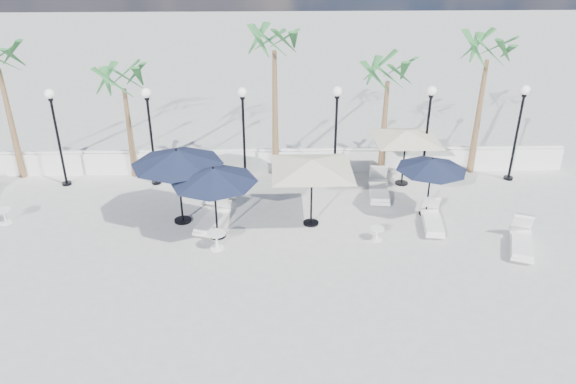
{
  "coord_description": "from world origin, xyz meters",
  "views": [
    {
      "loc": [
        1.1,
        -13.57,
        9.51
      ],
      "look_at": [
        1.57,
        2.57,
        1.5
      ],
      "focal_mm": 35.0,
      "sensor_mm": 36.0,
      "label": 1
    }
  ],
  "objects_px": {
    "lounger_2": "(233,184)",
    "parasol_cream_sq_a": "(312,160)",
    "lounger_5": "(212,219)",
    "parasol_cream_sq_b": "(407,131)",
    "lounger_3": "(224,189)",
    "lounger_7": "(433,220)",
    "lounger_4": "(379,189)",
    "parasol_navy_left": "(177,158)",
    "lounger_6": "(522,242)",
    "parasol_navy_mid": "(214,175)",
    "parasol_navy_right": "(432,165)"
  },
  "relations": [
    {
      "from": "lounger_2",
      "to": "parasol_cream_sq_a",
      "type": "distance_m",
      "value": 4.48
    },
    {
      "from": "lounger_5",
      "to": "parasol_cream_sq_b",
      "type": "bearing_deg",
      "value": 40.82
    },
    {
      "from": "lounger_3",
      "to": "lounger_5",
      "type": "xyz_separation_m",
      "value": [
        -0.24,
        -2.27,
        -0.02
      ]
    },
    {
      "from": "lounger_7",
      "to": "lounger_3",
      "type": "bearing_deg",
      "value": 168.53
    },
    {
      "from": "lounger_3",
      "to": "lounger_4",
      "type": "xyz_separation_m",
      "value": [
        5.81,
        -0.14,
        0.01
      ]
    },
    {
      "from": "lounger_4",
      "to": "lounger_5",
      "type": "distance_m",
      "value": 6.41
    },
    {
      "from": "lounger_2",
      "to": "parasol_navy_left",
      "type": "bearing_deg",
      "value": -115.68
    },
    {
      "from": "lounger_6",
      "to": "parasol_navy_left",
      "type": "distance_m",
      "value": 11.35
    },
    {
      "from": "parasol_navy_mid",
      "to": "parasol_cream_sq_a",
      "type": "xyz_separation_m",
      "value": [
        3.13,
        0.73,
        0.18
      ]
    },
    {
      "from": "parasol_navy_left",
      "to": "parasol_navy_right",
      "type": "xyz_separation_m",
      "value": [
        8.51,
        0.25,
        -0.47
      ]
    },
    {
      "from": "lounger_6",
      "to": "parasol_cream_sq_a",
      "type": "bearing_deg",
      "value": -174.82
    },
    {
      "from": "parasol_navy_left",
      "to": "parasol_navy_mid",
      "type": "height_order",
      "value": "parasol_navy_left"
    },
    {
      "from": "parasol_navy_left",
      "to": "parasol_cream_sq_a",
      "type": "xyz_separation_m",
      "value": [
        4.41,
        -0.31,
        0.0
      ]
    },
    {
      "from": "parasol_cream_sq_b",
      "to": "lounger_6",
      "type": "bearing_deg",
      "value": -60.27
    },
    {
      "from": "lounger_7",
      "to": "parasol_navy_right",
      "type": "bearing_deg",
      "value": 97.53
    },
    {
      "from": "lounger_3",
      "to": "lounger_4",
      "type": "height_order",
      "value": "lounger_4"
    },
    {
      "from": "lounger_7",
      "to": "parasol_navy_right",
      "type": "distance_m",
      "value": 1.88
    },
    {
      "from": "lounger_2",
      "to": "lounger_7",
      "type": "relative_size",
      "value": 0.93
    },
    {
      "from": "lounger_3",
      "to": "lounger_6",
      "type": "relative_size",
      "value": 1.02
    },
    {
      "from": "lounger_3",
      "to": "parasol_navy_mid",
      "type": "bearing_deg",
      "value": -73.82
    },
    {
      "from": "lounger_7",
      "to": "parasol_cream_sq_b",
      "type": "height_order",
      "value": "parasol_cream_sq_b"
    },
    {
      "from": "lounger_5",
      "to": "lounger_6",
      "type": "xyz_separation_m",
      "value": [
        9.9,
        -1.76,
        0.01
      ]
    },
    {
      "from": "parasol_navy_left",
      "to": "parasol_navy_right",
      "type": "bearing_deg",
      "value": 1.69
    },
    {
      "from": "parasol_navy_right",
      "to": "parasol_cream_sq_b",
      "type": "distance_m",
      "value": 2.56
    },
    {
      "from": "parasol_cream_sq_a",
      "to": "lounger_6",
      "type": "bearing_deg",
      "value": -15.16
    },
    {
      "from": "lounger_3",
      "to": "lounger_6",
      "type": "bearing_deg",
      "value": -6.15
    },
    {
      "from": "lounger_4",
      "to": "parasol_navy_right",
      "type": "bearing_deg",
      "value": -40.81
    },
    {
      "from": "lounger_5",
      "to": "parasol_cream_sq_a",
      "type": "relative_size",
      "value": 0.39
    },
    {
      "from": "parasol_navy_mid",
      "to": "parasol_navy_right",
      "type": "xyz_separation_m",
      "value": [
        7.23,
        1.29,
        -0.29
      ]
    },
    {
      "from": "lounger_6",
      "to": "parasol_navy_left",
      "type": "bearing_deg",
      "value": -170.43
    },
    {
      "from": "lounger_3",
      "to": "parasol_cream_sq_a",
      "type": "bearing_deg",
      "value": -19.47
    },
    {
      "from": "lounger_5",
      "to": "lounger_4",
      "type": "bearing_deg",
      "value": 36.75
    },
    {
      "from": "lounger_6",
      "to": "parasol_navy_mid",
      "type": "relative_size",
      "value": 0.77
    },
    {
      "from": "parasol_navy_mid",
      "to": "lounger_4",
      "type": "bearing_deg",
      "value": 26.05
    },
    {
      "from": "lounger_2",
      "to": "parasol_cream_sq_b",
      "type": "height_order",
      "value": "parasol_cream_sq_b"
    },
    {
      "from": "lounger_2",
      "to": "parasol_navy_mid",
      "type": "bearing_deg",
      "value": -87.45
    },
    {
      "from": "lounger_4",
      "to": "parasol_cream_sq_a",
      "type": "bearing_deg",
      "value": -134.9
    },
    {
      "from": "lounger_6",
      "to": "parasol_navy_right",
      "type": "bearing_deg",
      "value": 156.6
    },
    {
      "from": "lounger_2",
      "to": "lounger_4",
      "type": "bearing_deg",
      "value": 1.18
    },
    {
      "from": "lounger_5",
      "to": "lounger_6",
      "type": "relative_size",
      "value": 0.95
    },
    {
      "from": "lounger_5",
      "to": "parasol_navy_left",
      "type": "relative_size",
      "value": 0.66
    },
    {
      "from": "lounger_2",
      "to": "parasol_navy_right",
      "type": "height_order",
      "value": "parasol_navy_right"
    },
    {
      "from": "parasol_navy_mid",
      "to": "parasol_cream_sq_b",
      "type": "bearing_deg",
      "value": 28.91
    },
    {
      "from": "lounger_3",
      "to": "parasol_cream_sq_a",
      "type": "xyz_separation_m",
      "value": [
        3.11,
        -2.26,
        2.12
      ]
    },
    {
      "from": "lounger_7",
      "to": "parasol_cream_sq_b",
      "type": "distance_m",
      "value": 3.93
    },
    {
      "from": "parasol_navy_left",
      "to": "parasol_cream_sq_a",
      "type": "bearing_deg",
      "value": -4.05
    },
    {
      "from": "lounger_4",
      "to": "parasol_cream_sq_a",
      "type": "relative_size",
      "value": 0.43
    },
    {
      "from": "lounger_6",
      "to": "parasol_navy_right",
      "type": "xyz_separation_m",
      "value": [
        -2.44,
        2.34,
        1.66
      ]
    },
    {
      "from": "parasol_navy_left",
      "to": "parasol_cream_sq_a",
      "type": "distance_m",
      "value": 4.42
    },
    {
      "from": "parasol_cream_sq_b",
      "to": "lounger_2",
      "type": "bearing_deg",
      "value": -176.96
    }
  ]
}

